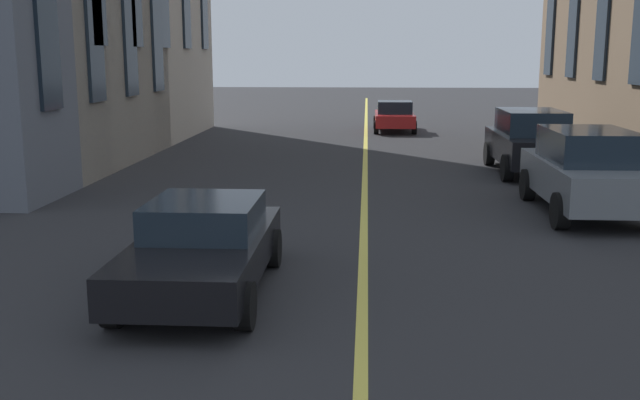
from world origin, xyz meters
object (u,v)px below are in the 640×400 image
(car_red_near, at_px, (394,116))
(car_grey_far, at_px, (587,171))
(car_black_parked_a, at_px, (203,246))
(car_black_parked_b, at_px, (530,141))

(car_red_near, height_order, car_grey_far, car_grey_far)
(car_red_near, bearing_deg, car_grey_far, -168.58)
(car_red_near, distance_m, car_black_parked_a, 24.07)
(car_black_parked_a, relative_size, car_black_parked_b, 0.94)
(car_grey_far, bearing_deg, car_black_parked_a, 129.44)
(car_black_parked_b, bearing_deg, car_black_parked_a, 148.34)
(car_red_near, distance_m, car_black_parked_b, 12.54)
(car_red_near, height_order, car_black_parked_a, car_red_near)
(car_black_parked_b, bearing_deg, car_red_near, 16.68)
(car_black_parked_a, relative_size, car_grey_far, 0.94)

